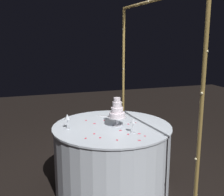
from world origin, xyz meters
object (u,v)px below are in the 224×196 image
(tiered_cake, at_px, (117,111))
(wine_glass_0, at_px, (67,118))
(decorative_arch, at_px, (152,69))
(main_table, at_px, (112,158))
(wine_glass_1, at_px, (115,109))
(wine_glass_2, at_px, (133,122))
(cake_knife, at_px, (110,116))

(tiered_cake, xyz_separation_m, wine_glass_0, (-0.06, -0.57, -0.04))
(decorative_arch, relative_size, main_table, 1.61)
(tiered_cake, bearing_deg, wine_glass_0, -96.52)
(tiered_cake, bearing_deg, wine_glass_1, 164.51)
(decorative_arch, relative_size, wine_glass_1, 15.67)
(tiered_cake, distance_m, wine_glass_1, 0.38)
(wine_glass_0, height_order, wine_glass_1, wine_glass_0)
(wine_glass_2, bearing_deg, tiered_cake, -164.57)
(wine_glass_1, relative_size, cake_knife, 0.54)
(wine_glass_0, relative_size, wine_glass_2, 1.04)
(wine_glass_0, relative_size, wine_glass_1, 1.21)
(decorative_arch, distance_m, wine_glass_2, 0.70)
(decorative_arch, xyz_separation_m, tiered_cake, (0.01, -0.44, -0.47))
(tiered_cake, distance_m, cake_knife, 0.41)
(wine_glass_2, bearing_deg, wine_glass_0, -118.74)
(tiered_cake, bearing_deg, main_table, -101.40)
(wine_glass_0, bearing_deg, cake_knife, 117.44)
(wine_glass_0, bearing_deg, main_table, 84.04)
(wine_glass_2, bearing_deg, decorative_arch, 129.99)
(decorative_arch, height_order, tiered_cake, decorative_arch)
(wine_glass_1, bearing_deg, cake_knife, -105.55)
(main_table, height_order, wine_glass_1, wine_glass_1)
(tiered_cake, bearing_deg, decorative_arch, 91.63)
(main_table, bearing_deg, tiered_cake, 78.60)
(tiered_cake, xyz_separation_m, cake_knife, (-0.38, 0.04, -0.17))
(wine_glass_0, xyz_separation_m, wine_glass_2, (0.35, 0.64, -0.01))
(main_table, relative_size, tiered_cake, 4.16)
(main_table, relative_size, wine_glass_2, 8.44)
(cake_knife, bearing_deg, wine_glass_2, 3.68)
(decorative_arch, bearing_deg, tiered_cake, -88.37)
(wine_glass_1, bearing_deg, tiered_cake, -15.49)
(decorative_arch, relative_size, wine_glass_0, 13.00)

